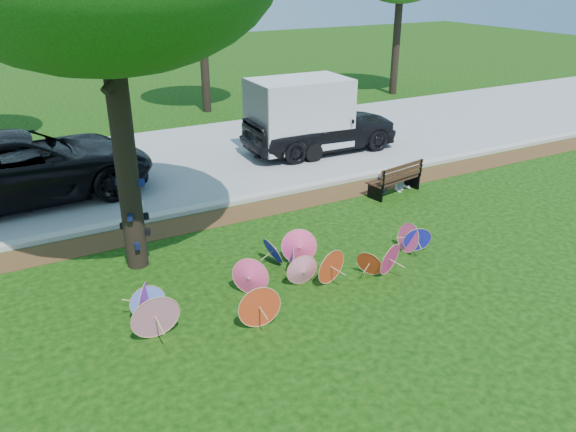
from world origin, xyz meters
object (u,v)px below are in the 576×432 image
Objects in this scene: cargo_trailer at (299,113)px; person_right at (403,172)px; dark_pickup at (320,125)px; park_bench at (393,178)px; person_left at (382,175)px; black_van at (24,167)px; parasol_pile at (281,273)px.

cargo_trailer is 4.52m from person_right.
dark_pickup is 4.37m from park_bench.
dark_pickup reaches higher than person_left.
cargo_trailer is 2.89× the size of person_right.
dark_pickup is 3.12× the size of park_bench.
black_van is 2.13× the size of cargo_trailer.
cargo_trailer is 1.85× the size of park_bench.
person_right reaches higher than parasol_pile.
person_right is at bearing 5.60° from person_left.
cargo_trailer is at bearing -92.28° from black_van.
parasol_pile is at bearing 145.79° from dark_pickup.
cargo_trailer is at bearing 86.74° from dark_pickup.
person_left is at bearing -119.33° from black_van.
dark_pickup is (9.23, 0.04, -0.02)m from black_van.
person_left is at bearing 173.54° from dark_pickup.
dark_pickup is 0.92m from cargo_trailer.
cargo_trailer is at bearing 97.55° from person_left.
parasol_pile is at bearing -128.30° from person_right.
parasol_pile is 2.14× the size of cargo_trailer.
dark_pickup is 4.89× the size of person_right.
park_bench is at bearing -2.53° from person_left.
parasol_pile is 5.98× the size of person_left.
dark_pickup is 4.73× the size of person_left.
parasol_pile is at bearing -141.19° from person_left.
dark_pickup is at bearing -3.35° from cargo_trailer.
park_bench reaches higher than parasol_pile.
dark_pickup is at bearing -92.78° from black_van.
parasol_pile is 6.19× the size of person_right.
black_van reaches higher than park_bench.
park_bench is (8.95, -4.30, -0.48)m from black_van.
parasol_pile is 3.95× the size of park_bench.
black_van is 9.60m from person_left.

